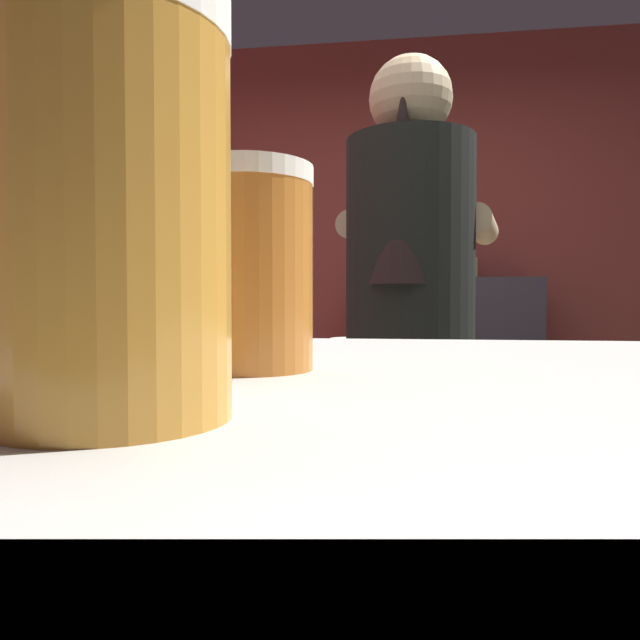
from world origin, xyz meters
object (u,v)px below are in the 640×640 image
chefs_knife (493,352)px  mixing_bowl (355,345)px  bottle_soy (379,264)px  bottle_olive_oil (460,262)px  bottle_hot_sauce (472,267)px  pint_glass_far (250,269)px  bottle_vinegar (422,261)px  bartender (409,333)px  mini_fridge (42,381)px  pint_glass_near (110,207)px

chefs_knife → mixing_bowl: bearing=172.5°
chefs_knife → bottle_soy: 1.44m
bottle_olive_oil → bottle_hot_sauce: 0.14m
mixing_bowl → pint_glass_far: 1.58m
bottle_vinegar → bottle_hot_sauce: bottle_vinegar is taller
bottle_hot_sauce → bottle_olive_oil: bearing=-126.6°
bartender → mixing_bowl: size_ratio=10.27×
mini_fridge → bottle_hot_sauce: 2.65m
pint_glass_far → bottle_olive_oil: size_ratio=0.52×
pint_glass_near → bottle_hot_sauce: bottle_hot_sauce is taller
bartender → bottle_soy: 1.76m
bottle_soy → bottle_vinegar: bearing=18.0°
bottle_olive_oil → chefs_knife: bearing=-91.1°
bottle_hot_sauce → pint_glass_far: bearing=-99.2°
mixing_bowl → bottle_vinegar: bottle_vinegar is taller
pint_glass_near → bottle_hot_sauce: size_ratio=0.82×
pint_glass_near → bottle_olive_oil: bearing=82.2°
mini_fridge → pint_glass_near: size_ratio=8.33×
mixing_bowl → pint_glass_far: size_ratio=1.38×
mixing_bowl → pint_glass_far: pint_glass_far is taller
mixing_bowl → pint_glass_near: (0.05, -1.72, 0.18)m
bartender → bottle_hot_sauce: (0.39, 1.89, 0.29)m
bottle_olive_oil → bottle_soy: size_ratio=1.11×
bartender → bottle_vinegar: bearing=9.0°
bottle_vinegar → bottle_soy: bearing=-162.0°
pint_glass_far → bottle_vinegar: bearing=86.0°
mixing_bowl → pint_glass_near: pint_glass_near is taller
bottle_vinegar → bottle_hot_sauce: size_ratio=1.44×
bartender → mixing_bowl: (-0.17, 0.37, -0.06)m
mixing_bowl → chefs_knife: (0.45, 0.04, -0.02)m
pint_glass_near → chefs_knife: bearing=77.1°
bartender → bottle_soy: size_ratio=8.16×
chefs_knife → bottle_olive_oil: 1.43m
mini_fridge → bottle_soy: 2.13m
bartender → pint_glass_far: bearing=-173.4°
mini_fridge → bottle_vinegar: 2.37m
mixing_bowl → bottle_olive_oil: (0.48, 1.42, 0.37)m
chefs_knife → bottle_vinegar: 1.47m
pint_glass_far → bottle_olive_oil: 3.02m
mixing_bowl → bottle_soy: bearing=89.0°
mini_fridge → bartender: bartender is taller
pint_glass_near → pint_glass_far: bearing=86.7°
bartender → pint_glass_far: bartender is taller
mixing_bowl → bottle_hot_sauce: 1.66m
bartender → chefs_knife: (0.28, 0.41, -0.08)m
bottle_vinegar → mini_fridge: bearing=-175.6°
mini_fridge → bartender: (2.16, -1.63, 0.39)m
bartender → pint_glass_far: (-0.11, -1.20, 0.10)m
bartender → chefs_knife: size_ratio=7.26×
mini_fridge → bottle_hot_sauce: bottle_hot_sauce is taller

